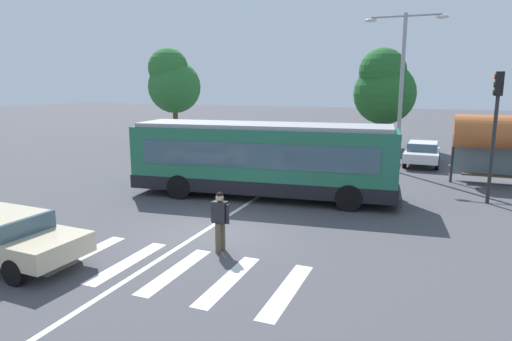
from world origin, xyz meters
name	(u,v)px	position (x,y,z in m)	size (l,w,h in m)	color
ground_plane	(212,233)	(0.00, 0.00, 0.00)	(160.00, 160.00, 0.00)	#47474C
city_transit_bus	(263,159)	(-0.15, 4.86, 1.59)	(11.08, 3.73, 3.06)	black
pedestrian_crossing_street	(220,218)	(0.95, -1.33, 0.97)	(0.58, 0.40, 1.72)	brown
foreground_sedan	(4,235)	(-3.96, -4.13, 0.77)	(4.57, 2.02, 1.35)	black
parked_car_silver	(212,142)	(-7.75, 15.01, 0.77)	(1.88, 4.50, 1.35)	black
parked_car_charcoal	(253,143)	(-4.92, 15.58, 0.77)	(1.89, 4.51, 1.35)	black
parked_car_champagne	(290,144)	(-2.30, 15.62, 0.77)	(2.04, 4.58, 1.35)	black
parked_car_black	(332,147)	(0.52, 15.31, 0.77)	(1.93, 4.53, 1.35)	black
parked_car_red	(374,150)	(3.09, 14.97, 0.77)	(1.89, 4.51, 1.35)	black
parked_car_white	(422,152)	(5.81, 15.33, 0.77)	(1.96, 4.54, 1.35)	black
traffic_light_far_corner	(496,117)	(8.46, 7.19, 3.39)	(0.33, 0.32, 5.09)	#28282B
bus_stop_shelter	(508,134)	(9.45, 10.90, 2.42)	(4.56, 1.54, 3.25)	#28282B
twin_arm_street_lamp	(402,76)	(4.61, 12.53, 5.05)	(4.03, 0.32, 8.15)	#939399
background_tree_left	(173,81)	(-11.76, 16.68, 4.83)	(3.85, 3.85, 7.24)	brown
background_tree_right	(384,87)	(2.78, 21.86, 4.41)	(4.48, 4.48, 7.20)	brown
crosswalk_painted_stripes	(176,271)	(0.49, -2.95, 0.00)	(6.32, 2.98, 0.01)	silver
lane_center_line	(230,215)	(-0.32, 2.00, 0.00)	(0.16, 24.00, 0.01)	silver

